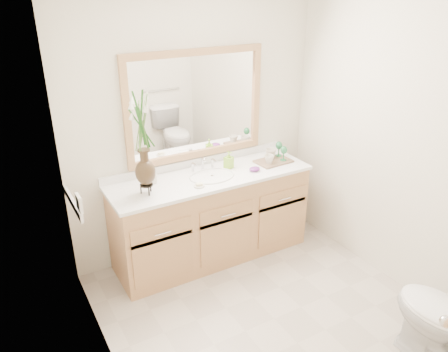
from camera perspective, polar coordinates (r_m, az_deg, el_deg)
floor at (r=3.59m, az=6.56°, el=-18.03°), size 2.60×2.60×0.00m
wall_back at (r=3.97m, az=-3.74°, el=6.41°), size 2.40×0.02×2.40m
wall_left at (r=2.46m, az=-15.40°, el=-6.11°), size 0.02×2.60×2.40m
wall_right at (r=3.74m, az=22.52°, el=3.47°), size 0.02×2.60×2.40m
vanity at (r=4.06m, az=-1.64°, el=-5.49°), size 1.80×0.55×0.80m
counter at (r=3.87m, az=-1.71°, el=-0.14°), size 1.84×0.57×0.03m
sink at (r=3.87m, az=-1.58°, el=-0.76°), size 0.38×0.34×0.23m
mirror at (r=3.89m, az=-3.68°, el=9.20°), size 1.32×0.04×0.97m
switch_plate at (r=3.23m, az=-18.41°, el=-3.35°), size 0.02×0.12×0.12m
door at (r=2.11m, az=22.79°, el=-19.81°), size 0.80×0.03×2.00m
toilet at (r=3.33m, az=27.17°, el=-16.77°), size 0.42×0.75×0.74m
flower_vase at (r=3.39m, az=-10.65°, el=5.85°), size 0.19×0.19×0.79m
tumbler at (r=3.75m, az=-9.26°, el=-0.30°), size 0.06×0.06×0.08m
soap_dish at (r=3.65m, az=-3.26°, el=-1.25°), size 0.09×0.09×0.03m
soap_bottle at (r=3.99m, az=0.62°, el=2.03°), size 0.08×0.09×0.14m
purple_dish at (r=3.96m, az=4.02°, el=0.92°), size 0.12×0.11×0.04m
tray at (r=4.17m, az=6.47°, el=1.92°), size 0.35×0.24×0.02m
mug_left at (r=4.08m, az=5.92°, el=2.23°), size 0.12×0.11×0.09m
mug_right at (r=4.20m, az=6.12°, el=2.94°), size 0.13×0.12×0.10m
goblet_front at (r=4.15m, az=7.82°, el=3.28°), size 0.06×0.06×0.14m
goblet_back at (r=4.25m, az=7.19°, el=3.87°), size 0.07×0.07×0.15m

